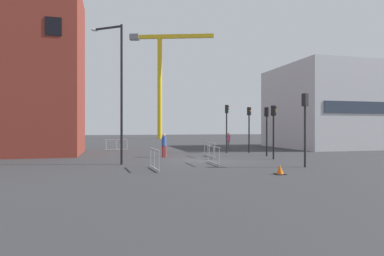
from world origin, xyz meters
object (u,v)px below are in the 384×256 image
at_px(traffic_light_crosswalk, 227,121).
at_px(streetlamp_tall, 118,82).
at_px(traffic_light_median, 305,118).
at_px(pedestrian_waiting, 164,143).
at_px(pedestrian_walking, 228,140).
at_px(traffic_light_island, 274,123).
at_px(traffic_cone_on_verge, 280,170).
at_px(traffic_light_verge, 267,123).
at_px(construction_crane, 161,69).
at_px(traffic_light_corner, 249,122).

bearing_deg(traffic_light_crosswalk, streetlamp_tall, -144.71).
height_order(traffic_light_median, pedestrian_waiting, traffic_light_median).
distance_m(traffic_light_median, pedestrian_walking, 13.73).
distance_m(streetlamp_tall, traffic_light_island, 10.70).
height_order(traffic_light_island, pedestrian_walking, traffic_light_island).
bearing_deg(traffic_light_median, streetlamp_tall, 158.47).
bearing_deg(pedestrian_waiting, traffic_light_crosswalk, 24.56).
bearing_deg(traffic_light_median, traffic_light_crosswalk, 93.56).
bearing_deg(traffic_light_island, traffic_cone_on_verge, -116.31).
height_order(traffic_light_crosswalk, pedestrian_waiting, traffic_light_crosswalk).
bearing_deg(traffic_light_verge, traffic_light_crosswalk, 116.77).
distance_m(pedestrian_walking, pedestrian_waiting, 9.29).
relative_size(streetlamp_tall, pedestrian_waiting, 4.72).
height_order(traffic_light_median, traffic_light_verge, traffic_light_median).
bearing_deg(streetlamp_tall, traffic_light_crosswalk, 35.29).
xyz_separation_m(construction_crane, pedestrian_walking, (1.33, -33.40, -12.83)).
distance_m(traffic_light_island, pedestrian_walking, 9.26).
bearing_deg(traffic_light_verge, traffic_light_median, -100.13).
height_order(traffic_light_median, traffic_light_crosswalk, traffic_light_crosswalk).
relative_size(traffic_light_median, traffic_light_island, 1.10).
xyz_separation_m(streetlamp_tall, traffic_light_median, (9.89, -3.90, -2.13)).
bearing_deg(pedestrian_walking, pedestrian_waiting, -141.00).
bearing_deg(traffic_light_island, streetlamp_tall, -176.88).
xyz_separation_m(traffic_light_median, traffic_light_verge, (1.21, 6.76, -0.19)).
height_order(traffic_light_verge, pedestrian_walking, traffic_light_verge).
bearing_deg(pedestrian_waiting, traffic_light_verge, -7.37).
height_order(traffic_light_verge, pedestrian_waiting, traffic_light_verge).
height_order(streetlamp_tall, pedestrian_waiting, streetlamp_tall).
xyz_separation_m(traffic_light_island, pedestrian_waiting, (-7.06, 3.29, -1.48)).
xyz_separation_m(traffic_light_island, traffic_light_verge, (0.67, 2.29, 0.02)).
relative_size(traffic_light_island, traffic_light_corner, 0.93).
bearing_deg(traffic_cone_on_verge, traffic_light_median, 37.98).
xyz_separation_m(traffic_light_verge, traffic_light_crosswalk, (-1.86, 3.68, 0.25)).
bearing_deg(pedestrian_walking, traffic_light_island, -91.01).
height_order(traffic_light_median, traffic_light_corner, traffic_light_median).
bearing_deg(traffic_light_verge, traffic_light_island, -106.22).
bearing_deg(traffic_cone_on_verge, traffic_light_crosswalk, 80.66).
bearing_deg(traffic_cone_on_verge, traffic_light_island, 63.69).
relative_size(traffic_light_island, traffic_light_verge, 0.99).
xyz_separation_m(construction_crane, streetlamp_tall, (-9.26, -43.10, -8.97)).
bearing_deg(traffic_cone_on_verge, traffic_light_verge, 66.16).
bearing_deg(traffic_light_crosswalk, traffic_light_verge, -63.23).
height_order(streetlamp_tall, traffic_light_corner, streetlamp_tall).
bearing_deg(traffic_light_median, traffic_light_verge, 79.87).
height_order(construction_crane, traffic_light_verge, construction_crane).
bearing_deg(traffic_light_median, traffic_light_island, 83.09).
height_order(traffic_light_corner, pedestrian_waiting, traffic_light_corner).
relative_size(traffic_light_island, traffic_light_crosswalk, 0.89).
bearing_deg(traffic_light_median, traffic_cone_on_verge, -142.02).
height_order(traffic_light_corner, traffic_cone_on_verge, traffic_light_corner).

